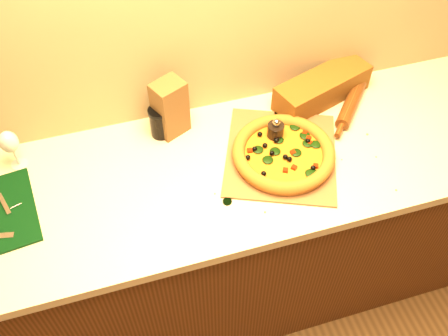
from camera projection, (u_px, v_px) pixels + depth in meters
cabinet at (228, 237)px, 2.13m from camera, size 2.80×0.65×0.86m
countertop at (229, 170)px, 1.78m from camera, size 2.84×0.68×0.04m
pizza_peel at (281, 151)px, 1.81m from camera, size 0.53×0.63×0.01m
pizza at (283, 153)px, 1.76m from camera, size 0.36×0.36×0.05m
bottle_cap at (227, 201)px, 1.66m from camera, size 0.03×0.03×0.01m
pepper_grinder at (275, 133)px, 1.81m from camera, size 0.06×0.06×0.11m
rolling_pin at (351, 103)px, 1.94m from camera, size 0.27×0.31×0.05m
bread_bag at (322, 88)px, 1.95m from camera, size 0.42×0.25×0.11m
wine_glass at (9, 143)px, 1.69m from camera, size 0.07×0.07×0.16m
paper_bag at (170, 108)px, 1.80m from camera, size 0.14×0.13×0.22m
dark_jar at (160, 122)px, 1.82m from camera, size 0.08×0.08×0.12m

